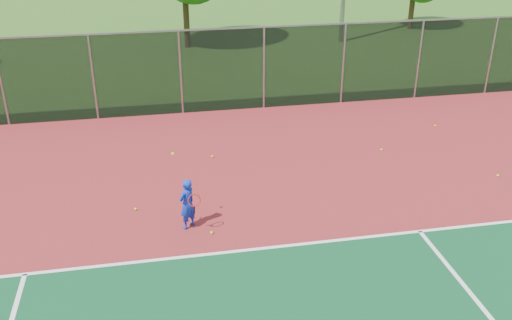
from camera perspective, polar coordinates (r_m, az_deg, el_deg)
The scene contains 9 objects.
court_apron at distance 12.80m, azimuth 9.79°, elevation -10.41°, with size 30.00×20.00×0.02m, color maroon.
fence_back at distance 20.86m, azimuth 0.80°, elevation 9.27°, with size 30.00×0.06×3.03m.
tennis_player at distance 13.67m, azimuth -6.90°, elevation -4.36°, with size 0.59×0.68×1.97m.
practice_ball_1 at distance 17.59m, azimuth 23.03°, elevation -1.44°, with size 0.07×0.07×0.07m, color #CFE71A.
practice_ball_2 at distance 18.19m, azimuth 12.44°, elevation 1.01°, with size 0.07×0.07×0.07m, color #CFE71A.
practice_ball_3 at distance 14.88m, azimuth -11.95°, elevation -4.82°, with size 0.07×0.07×0.07m, color #CFE71A.
practice_ball_4 at distance 20.51m, azimuth 17.47°, elevation 3.29°, with size 0.07×0.07×0.07m, color #CFE71A.
practice_ball_5 at distance 17.37m, azimuth -4.39°, elevation 0.36°, with size 0.07×0.07×0.07m, color #CFE71A.
practice_ball_8 at distance 13.67m, azimuth -4.46°, elevation -7.25°, with size 0.07×0.07×0.07m, color #CFE71A.
Camera 1 is at (-3.99, -7.60, 7.49)m, focal length 40.00 mm.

